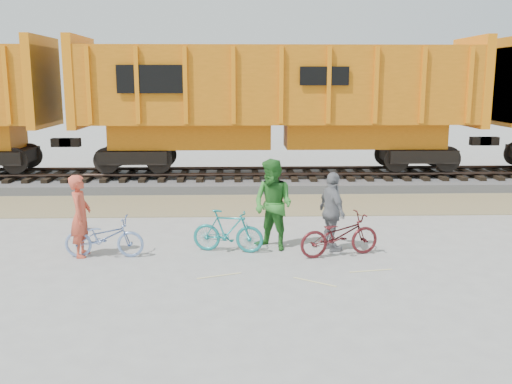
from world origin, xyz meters
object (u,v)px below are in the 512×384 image
(bicycle_teal, at_px, (228,231))
(bicycle_maroon, at_px, (339,235))
(hopper_car_center, at_px, (278,100))
(person_man, at_px, (273,205))
(person_woman, at_px, (332,212))
(person_solo, at_px, (81,216))
(bicycle_blue, at_px, (104,237))

(bicycle_teal, xyz_separation_m, bicycle_maroon, (2.39, -0.36, -0.00))
(hopper_car_center, bearing_deg, bicycle_maroon, -85.00)
(person_man, relative_size, person_woman, 1.15)
(person_man, bearing_deg, hopper_car_center, 125.37)
(person_solo, distance_m, person_man, 4.15)
(person_solo, relative_size, person_woman, 1.00)
(bicycle_teal, bearing_deg, bicycle_blue, 108.15)
(person_solo, height_order, person_man, person_man)
(bicycle_blue, distance_m, person_solo, 0.67)
(hopper_car_center, bearing_deg, bicycle_blue, -116.60)
(hopper_car_center, distance_m, person_solo, 9.90)
(hopper_car_center, xyz_separation_m, bicycle_maroon, (0.75, -8.59, -2.54))
(hopper_car_center, bearing_deg, bicycle_teal, -101.26)
(bicycle_blue, bearing_deg, bicycle_teal, -82.68)
(person_solo, bearing_deg, bicycle_teal, -88.61)
(bicycle_blue, distance_m, person_woman, 4.95)
(hopper_car_center, relative_size, bicycle_maroon, 7.88)
(bicycle_maroon, xyz_separation_m, person_woman, (-0.10, 0.40, 0.41))
(bicycle_teal, distance_m, person_solo, 3.16)
(hopper_car_center, distance_m, person_man, 8.29)
(bicycle_maroon, height_order, person_woman, person_woman)
(person_woman, bearing_deg, bicycle_teal, 72.69)
(bicycle_maroon, relative_size, person_solo, 1.01)
(bicycle_maroon, bearing_deg, bicycle_teal, 66.71)
(bicycle_blue, distance_m, person_man, 3.70)
(bicycle_blue, distance_m, bicycle_teal, 2.64)
(bicycle_teal, distance_m, bicycle_maroon, 2.42)
(person_man, xyz_separation_m, person_woman, (1.29, -0.16, -0.13))
(bicycle_blue, height_order, person_solo, person_solo)
(bicycle_maroon, xyz_separation_m, person_man, (-1.39, 0.56, 0.54))
(bicycle_teal, xyz_separation_m, person_man, (1.00, 0.20, 0.54))
(person_woman, bearing_deg, person_solo, 74.11)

